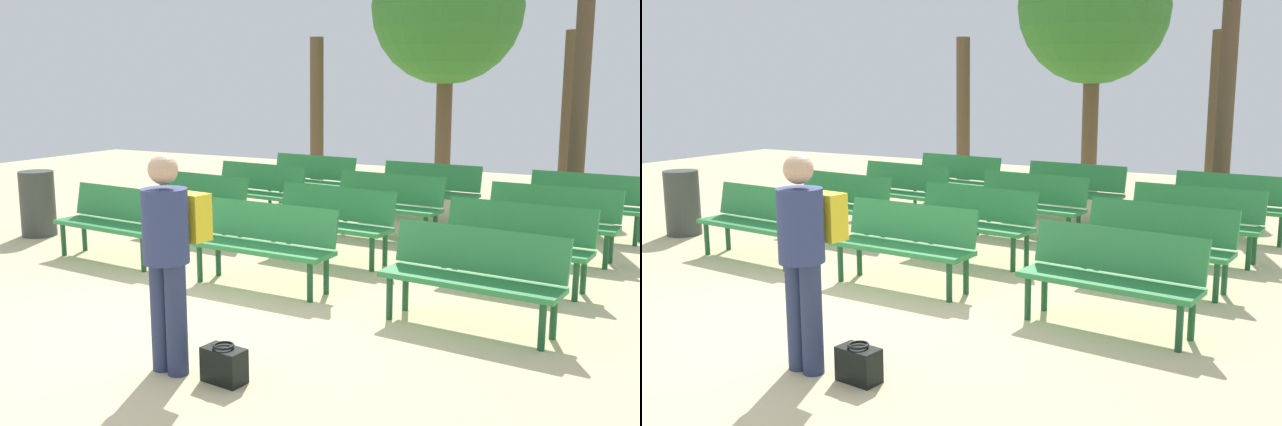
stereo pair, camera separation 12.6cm
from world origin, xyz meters
The scene contains 20 objects.
ground_plane centered at (0.00, 0.00, 0.00)m, with size 24.00×24.00×0.00m, color beige.
bench_r0_c0 centered at (-2.12, 1.72, 0.50)m, with size 1.63×0.61×0.87m.
bench_r0_c1 centered at (0.10, 1.60, 0.50)m, with size 1.62×0.55×0.87m.
bench_r0_c2 centered at (2.41, 1.39, 0.50)m, with size 1.64×0.63×0.87m.
bench_r1_c0 centered at (-2.04, 3.18, 0.50)m, with size 1.64×0.63×0.87m.
bench_r1_c1 centered at (0.18, 2.97, 0.50)m, with size 1.63×0.61×0.87m.
bench_r1_c2 centered at (2.42, 2.88, 0.50)m, with size 1.63×0.61×0.87m.
bench_r2_c0 centered at (-1.94, 4.57, 0.50)m, with size 1.64×0.63×0.87m.
bench_r2_c1 centered at (0.28, 4.43, 0.50)m, with size 1.63×0.58×0.87m.
bench_r2_c2 centered at (2.51, 4.32, 0.50)m, with size 1.62×0.56×0.87m.
bench_r3_c0 centered at (-1.81, 6.03, 0.50)m, with size 1.64×0.62×0.87m.
bench_r3_c1 centered at (0.36, 5.86, 0.50)m, with size 1.62×0.56×0.87m.
bench_r3_c2 centered at (2.70, 5.76, 0.50)m, with size 1.63×0.57×0.87m.
tree_0 centered at (-2.98, 8.41, 1.49)m, with size 0.28×0.28×2.98m.
tree_1 centered at (-0.56, 9.21, 3.49)m, with size 2.94×2.94×4.98m.
tree_2 centered at (1.96, 8.88, 1.50)m, with size 0.43×0.43×3.00m.
tree_3 centered at (2.34, 7.02, 1.72)m, with size 0.26×0.26×3.45m.
visitor_with_backpack centered at (0.71, -0.64, 0.94)m, with size 0.38×0.55×1.65m.
handbag centered at (1.18, -0.64, 0.13)m, with size 0.34×0.21×0.29m.
trash_bin centered at (-4.06, 2.22, 0.45)m, with size 0.47×0.47×0.91m, color #383D38.
Camera 1 is at (4.16, -4.70, 2.19)m, focal length 40.79 mm.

